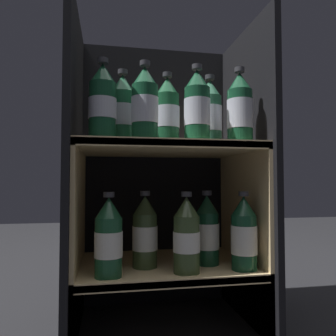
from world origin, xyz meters
TOP-DOWN VIEW (x-y plane):
  - fridge_back_wall at (0.00, 0.41)m, footprint 0.59×0.02m
  - fridge_side_left at (-0.28, 0.20)m, footprint 0.02×0.44m
  - fridge_side_right at (0.28, 0.20)m, footprint 0.02×0.44m
  - shelf_lower at (0.00, 0.19)m, footprint 0.55×0.40m
  - shelf_upper at (0.00, 0.19)m, footprint 0.55×0.40m
  - bottle_upper_front_0 at (-0.20, 0.07)m, footprint 0.08×0.08m
  - bottle_upper_front_1 at (-0.08, 0.07)m, footprint 0.08×0.08m
  - bottle_upper_front_2 at (0.07, 0.07)m, footprint 0.08×0.08m
  - bottle_upper_front_3 at (0.21, 0.07)m, footprint 0.08×0.08m
  - bottle_upper_back_0 at (-0.14, 0.15)m, footprint 0.08×0.08m
  - bottle_upper_back_1 at (-0.00, 0.15)m, footprint 0.08×0.08m
  - bottle_upper_back_2 at (0.14, 0.15)m, footprint 0.08×0.08m
  - bottle_lower_front_0 at (-0.18, 0.07)m, footprint 0.08×0.08m
  - bottle_lower_front_1 at (0.04, 0.07)m, footprint 0.08×0.08m
  - bottle_lower_front_2 at (0.21, 0.07)m, footprint 0.08×0.08m
  - bottle_lower_back_0 at (-0.07, 0.15)m, footprint 0.08×0.08m
  - bottle_lower_back_1 at (0.13, 0.15)m, footprint 0.08×0.08m

SIDE VIEW (x-z plane):
  - shelf_lower at x=0.00m, z-range 0.06..0.26m
  - bottle_lower_front_2 at x=0.21m, z-range 0.18..0.41m
  - bottle_lower_back_1 at x=0.13m, z-range 0.18..0.41m
  - bottle_lower_back_0 at x=-0.07m, z-range 0.18..0.41m
  - bottle_lower_front_0 at x=-0.18m, z-range 0.18..0.41m
  - bottle_lower_front_1 at x=0.04m, z-range 0.18..0.41m
  - shelf_upper at x=0.00m, z-range 0.12..0.69m
  - fridge_back_wall at x=0.00m, z-range 0.00..0.97m
  - fridge_side_left at x=-0.28m, z-range 0.00..0.97m
  - fridge_side_right at x=0.28m, z-range 0.00..0.97m
  - bottle_upper_front_3 at x=0.21m, z-range 0.55..0.78m
  - bottle_upper_back_2 at x=0.14m, z-range 0.55..0.78m
  - bottle_upper_front_2 at x=0.07m, z-range 0.55..0.78m
  - bottle_upper_front_1 at x=-0.08m, z-range 0.55..0.78m
  - bottle_upper_back_1 at x=0.00m, z-range 0.55..0.78m
  - bottle_upper_back_0 at x=-0.14m, z-range 0.55..0.78m
  - bottle_upper_front_0 at x=-0.20m, z-range 0.55..0.78m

